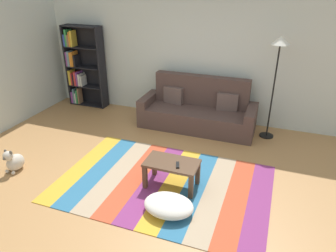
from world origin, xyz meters
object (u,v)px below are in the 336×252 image
object	(u,v)px
standing_lamp	(279,55)
pouf	(169,205)
dog	(14,161)
couch	(198,111)
bookshelf	(81,67)
coffee_table	(172,167)
tv_remote	(178,165)

from	to	relation	value
standing_lamp	pouf	bearing A→B (deg)	-111.08
pouf	dog	xyz separation A→B (m)	(-2.60, 0.09, 0.05)
couch	pouf	distance (m)	2.65
couch	bookshelf	xyz separation A→B (m)	(-2.84, 0.29, 0.55)
coffee_table	tv_remote	size ratio (longest dim) A/B	5.07
coffee_table	dog	size ratio (longest dim) A/B	1.91
tv_remote	dog	bearing A→B (deg)	169.77
bookshelf	coffee_table	world-z (taller)	bookshelf
coffee_table	tv_remote	distance (m)	0.15
couch	pouf	size ratio (longest dim) A/B	3.45
bookshelf	tv_remote	distance (m)	3.98
bookshelf	pouf	bearing A→B (deg)	-42.43
couch	tv_remote	bearing A→B (deg)	-82.27
coffee_table	standing_lamp	bearing A→B (deg)	60.77
tv_remote	standing_lamp	bearing A→B (deg)	44.48
coffee_table	pouf	distance (m)	0.61
bookshelf	dog	bearing A→B (deg)	-78.49
bookshelf	pouf	size ratio (longest dim) A/B	2.77
bookshelf	coffee_table	bearing A→B (deg)	-37.91
couch	dog	world-z (taller)	couch
coffee_table	dog	bearing A→B (deg)	-169.33
couch	coffee_table	bearing A→B (deg)	-84.98
coffee_table	standing_lamp	xyz separation A→B (m)	(1.18, 2.10, 1.24)
tv_remote	pouf	bearing A→B (deg)	-103.73
bookshelf	dog	distance (m)	2.96
standing_lamp	bookshelf	bearing A→B (deg)	176.57
couch	bookshelf	bearing A→B (deg)	174.24
couch	standing_lamp	xyz separation A→B (m)	(1.36, 0.03, 1.23)
tv_remote	coffee_table	bearing A→B (deg)	132.11
bookshelf	coffee_table	distance (m)	3.87
couch	bookshelf	world-z (taller)	bookshelf
pouf	coffee_table	bearing A→B (deg)	105.64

